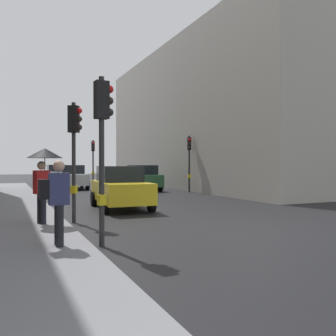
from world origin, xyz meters
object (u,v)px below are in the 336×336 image
(traffic_light_near_left, at_px, (103,130))
(traffic_light_far_median, at_px, (93,154))
(car_white_compact, at_px, (72,177))
(pedestrian_with_umbrella, at_px, (44,164))
(car_yellow_taxi, at_px, (120,187))
(car_silver_hatchback, at_px, (57,174))
(pedestrian_with_grey_backpack, at_px, (57,198))
(car_green_estate, at_px, (142,178))
(traffic_light_mid_street, at_px, (189,153))
(traffic_light_near_right, at_px, (74,140))

(traffic_light_near_left, bearing_deg, traffic_light_far_median, 77.91)
(car_white_compact, relative_size, pedestrian_with_umbrella, 1.99)
(car_yellow_taxi, distance_m, car_silver_hatchback, 21.90)
(traffic_light_far_median, relative_size, pedestrian_with_grey_backpack, 2.19)
(pedestrian_with_umbrella, bearing_deg, car_green_estate, 59.24)
(traffic_light_far_median, xyz_separation_m, car_yellow_taxi, (-2.48, -16.17, -1.79))
(car_white_compact, height_order, car_silver_hatchback, same)
(car_green_estate, bearing_deg, car_white_compact, 138.80)
(car_white_compact, height_order, car_green_estate, same)
(car_yellow_taxi, bearing_deg, car_white_compact, 89.15)
(car_white_compact, bearing_deg, car_green_estate, -41.20)
(traffic_light_mid_street, bearing_deg, pedestrian_with_grey_backpack, -127.13)
(car_white_compact, bearing_deg, car_yellow_taxi, -90.85)
(car_green_estate, distance_m, pedestrian_with_grey_backpack, 17.82)
(car_yellow_taxi, bearing_deg, pedestrian_with_grey_backpack, -116.75)
(car_silver_hatchback, relative_size, pedestrian_with_umbrella, 1.97)
(car_yellow_taxi, distance_m, pedestrian_with_grey_backpack, 7.55)
(traffic_light_near_right, distance_m, pedestrian_with_grey_backpack, 4.23)
(car_white_compact, xyz_separation_m, pedestrian_with_umbrella, (-3.55, -16.59, 0.96))
(traffic_light_mid_street, distance_m, pedestrian_with_umbrella, 14.22)
(car_green_estate, bearing_deg, traffic_light_far_median, 105.22)
(traffic_light_near_right, bearing_deg, car_green_estate, 61.16)
(traffic_light_far_median, bearing_deg, traffic_light_near_right, -104.28)
(car_yellow_taxi, relative_size, car_silver_hatchback, 1.03)
(traffic_light_near_left, bearing_deg, car_white_compact, 82.49)
(traffic_light_near_left, bearing_deg, pedestrian_with_grey_backpack, -165.33)
(traffic_light_near_left, height_order, traffic_light_mid_street, traffic_light_near_left)
(traffic_light_near_right, bearing_deg, traffic_light_far_median, 75.72)
(traffic_light_far_median, height_order, car_yellow_taxi, traffic_light_far_median)
(traffic_light_mid_street, relative_size, pedestrian_with_umbrella, 1.72)
(traffic_light_near_right, bearing_deg, traffic_light_mid_street, 46.25)
(traffic_light_mid_street, bearing_deg, traffic_light_far_median, 113.04)
(traffic_light_mid_street, bearing_deg, traffic_light_near_left, -124.73)
(car_green_estate, relative_size, pedestrian_with_grey_backpack, 2.41)
(car_green_estate, bearing_deg, car_yellow_taxi, -115.06)
(traffic_light_near_right, relative_size, car_green_estate, 0.88)
(pedestrian_with_umbrella, bearing_deg, traffic_light_mid_street, 45.45)
(traffic_light_near_left, distance_m, car_yellow_taxi, 7.11)
(traffic_light_near_right, distance_m, car_silver_hatchback, 24.99)
(car_white_compact, bearing_deg, traffic_light_near_right, -99.19)
(traffic_light_far_median, relative_size, traffic_light_near_left, 1.02)
(traffic_light_mid_street, height_order, car_yellow_taxi, traffic_light_mid_street)
(traffic_light_near_right, height_order, traffic_light_near_left, traffic_light_near_left)
(car_silver_hatchback, bearing_deg, traffic_light_far_median, -68.39)
(traffic_light_far_median, relative_size, car_silver_hatchback, 0.92)
(car_yellow_taxi, bearing_deg, traffic_light_near_left, -110.09)
(car_yellow_taxi, xyz_separation_m, car_silver_hatchback, (0.22, 21.89, 0.00))
(traffic_light_far_median, distance_m, car_yellow_taxi, 16.46)
(car_green_estate, bearing_deg, car_silver_hatchback, 108.18)
(car_silver_hatchback, xyz_separation_m, pedestrian_with_grey_backpack, (-3.62, -28.64, 0.29))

